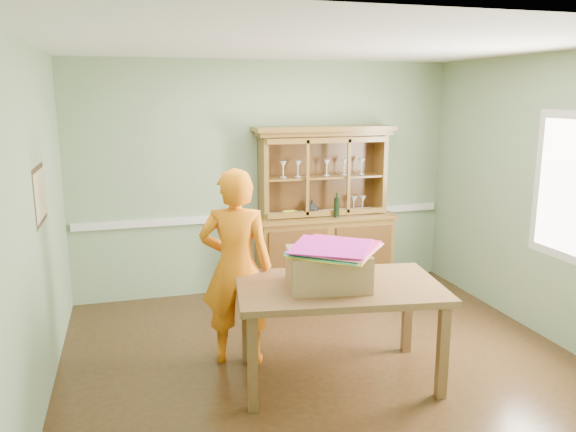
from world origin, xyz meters
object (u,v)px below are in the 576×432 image
object	(u,v)px
cardboard_box	(328,269)
person	(236,267)
china_hutch	(324,233)
dining_table	(339,296)

from	to	relation	value
cardboard_box	person	world-z (taller)	person
cardboard_box	person	size ratio (longest dim) A/B	0.36
china_hutch	cardboard_box	bearing A→B (deg)	-108.71
person	dining_table	bearing A→B (deg)	160.44
dining_table	person	bearing A→B (deg)	151.91
dining_table	person	size ratio (longest dim) A/B	1.02
cardboard_box	person	distance (m)	0.85
cardboard_box	dining_table	bearing A→B (deg)	7.53
china_hutch	dining_table	distance (m)	2.21
cardboard_box	person	bearing A→B (deg)	138.60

